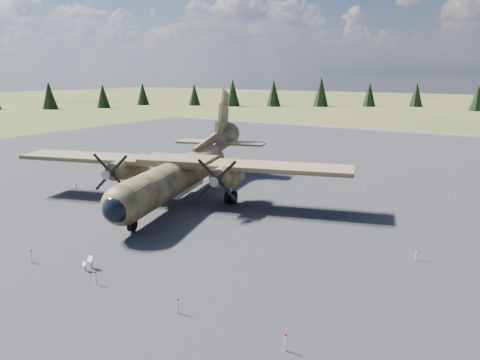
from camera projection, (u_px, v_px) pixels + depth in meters
The scene contains 7 objects.
ground at pixel (209, 218), 38.68m from camera, with size 500.00×500.00×0.00m, color brown.
apron at pixel (267, 193), 46.91m from camera, with size 120.00×120.00×0.04m, color #555559.
transport_plane at pixel (183, 168), 44.13m from camera, with size 31.32×27.93×10.47m.
info_placard_left at pixel (91, 260), 28.68m from camera, with size 0.55×0.32×0.81m.
info_placard_right at pixel (85, 265), 28.33m from camera, with size 0.41×0.23×0.61m.
barrier_fence at pixel (203, 212), 38.75m from camera, with size 33.12×29.62×0.85m.
treeline at pixel (114, 187), 29.64m from camera, with size 286.89×283.40×10.89m.
Camera 1 is at (22.03, -29.80, 11.82)m, focal length 35.00 mm.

